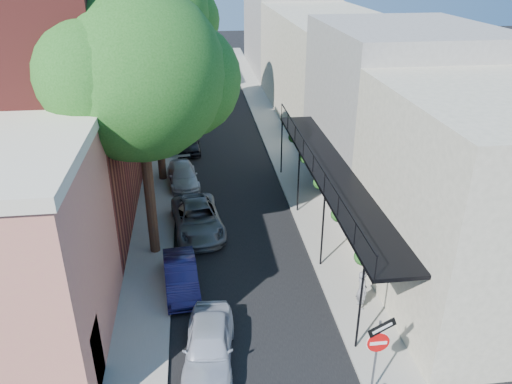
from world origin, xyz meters
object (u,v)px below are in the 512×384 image
object	(u,v)px
parked_car_a	(209,345)
parked_car_e	(189,142)
parked_car_b	(181,276)
parked_car_c	(198,219)
sign_post	(378,345)
pedestrian	(362,290)
parked_car_d	(183,175)
oak_near	(150,76)
oak_mid	(160,58)
oak_far	(166,16)

from	to	relation	value
parked_car_a	parked_car_e	size ratio (longest dim) A/B	1.08
parked_car_b	parked_car_c	size ratio (longest dim) A/B	0.75
sign_post	pedestrian	xyz separation A→B (m)	(0.94, 4.04, -1.12)
parked_car_a	parked_car_d	distance (m)	14.17
parked_car_b	pedestrian	world-z (taller)	pedestrian
oak_near	parked_car_e	distance (m)	14.41
oak_mid	pedestrian	world-z (taller)	oak_mid
oak_near	parked_car_c	size ratio (longest dim) A/B	2.37
parked_car_c	parked_car_d	size ratio (longest dim) A/B	1.22
oak_near	parked_car_a	xyz separation A→B (m)	(1.72, -7.19, -7.20)
parked_car_a	parked_car_d	bearing A→B (deg)	99.52
parked_car_c	pedestrian	size ratio (longest dim) A/B	3.04
sign_post	parked_car_c	xyz separation A→B (m)	(-5.01, 10.73, -1.37)
parked_car_b	parked_car_e	distance (m)	15.50
parked_car_a	pedestrian	size ratio (longest dim) A/B	2.50
sign_post	parked_car_b	world-z (taller)	sign_post
sign_post	oak_near	world-z (taller)	oak_near
sign_post	oak_mid	distance (m)	19.14
oak_near	parked_car_d	xyz separation A→B (m)	(0.77, 6.95, -7.31)
oak_far	parked_car_b	size ratio (longest dim) A/B	3.27
oak_near	oak_mid	world-z (taller)	oak_near
parked_car_a	sign_post	bearing A→B (deg)	-17.92
oak_near	parked_car_c	distance (m)	7.51
parked_car_b	pedestrian	bearing A→B (deg)	-22.98
sign_post	oak_far	distance (m)	27.80
sign_post	oak_near	xyz separation A→B (m)	(-6.53, 9.29, 5.84)
parked_car_d	pedestrian	world-z (taller)	pedestrian
oak_mid	parked_car_e	distance (m)	7.90
oak_mid	parked_car_d	xyz separation A→B (m)	(0.82, -1.02, -6.48)
oak_near	parked_car_b	world-z (taller)	oak_near
pedestrian	parked_car_e	bearing A→B (deg)	12.29
parked_car_b	oak_near	bearing A→B (deg)	98.82
oak_far	parked_car_e	bearing A→B (deg)	-76.43
sign_post	parked_car_d	bearing A→B (deg)	109.52
oak_near	parked_car_c	world-z (taller)	oak_near
oak_near	parked_car_e	bearing A→B (deg)	84.82
sign_post	parked_car_b	bearing A→B (deg)	132.90
oak_far	parked_car_d	size ratio (longest dim) A/B	3.01
oak_near	parked_car_e	size ratio (longest dim) A/B	3.11
pedestrian	parked_car_d	bearing A→B (deg)	21.29
oak_mid	parked_car_e	bearing A→B (deg)	75.14
parked_car_e	parked_car_c	bearing A→B (deg)	-90.16
parked_car_d	parked_car_a	bearing A→B (deg)	-92.94
sign_post	parked_car_c	size ratio (longest dim) A/B	0.62
sign_post	parked_car_a	xyz separation A→B (m)	(-4.81, 2.10, -1.36)
oak_far	pedestrian	world-z (taller)	oak_far
oak_mid	oak_far	bearing A→B (deg)	89.59
parked_car_a	parked_car_c	bearing A→B (deg)	96.99
oak_far	parked_car_c	world-z (taller)	oak_far
oak_far	parked_car_c	distance (m)	17.38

